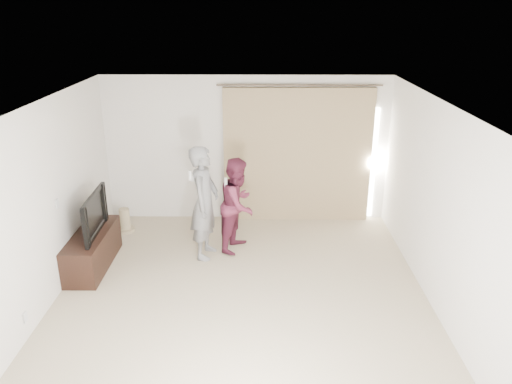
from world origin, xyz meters
TOP-DOWN VIEW (x-y plane):
  - floor at (0.00, 0.00)m, footprint 5.50×5.50m
  - wall_back at (0.00, 2.75)m, footprint 5.00×0.04m
  - wall_left at (-2.50, -0.00)m, footprint 0.04×5.50m
  - ceiling at (0.00, 0.00)m, footprint 5.00×5.50m
  - curtain at (0.91, 2.68)m, footprint 2.80×0.11m
  - tv_console at (-2.27, 0.86)m, footprint 0.49×1.41m
  - tv at (-2.27, 0.86)m, footprint 0.18×1.08m
  - scratching_post at (-2.10, 2.10)m, footprint 0.31×0.31m
  - person_man at (-0.60, 1.24)m, footprint 0.53×0.71m
  - person_woman at (-0.10, 1.49)m, footprint 0.79×0.89m

SIDE VIEW (x-z plane):
  - floor at x=0.00m, z-range 0.00..0.00m
  - scratching_post at x=-2.10m, z-range -0.04..0.38m
  - tv_console at x=-2.27m, z-range 0.00..0.54m
  - person_woman at x=-0.10m, z-range 0.00..1.52m
  - tv at x=-2.27m, z-range 0.54..1.16m
  - person_man at x=-0.60m, z-range 0.00..1.77m
  - curtain at x=0.91m, z-range -0.02..2.43m
  - wall_left at x=-2.50m, z-range 0.00..2.60m
  - wall_back at x=0.00m, z-range 0.00..2.60m
  - ceiling at x=0.00m, z-range 2.60..2.60m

